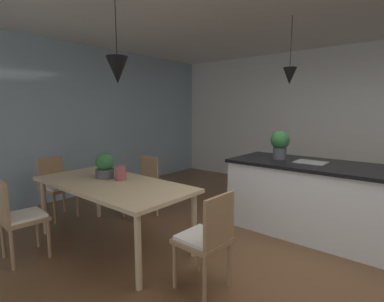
{
  "coord_description": "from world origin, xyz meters",
  "views": [
    {
      "loc": [
        0.82,
        -2.65,
        1.55
      ],
      "look_at": [
        -1.43,
        0.07,
        1.05
      ],
      "focal_mm": 26.99,
      "sensor_mm": 36.0,
      "label": 1
    }
  ],
  "objects_px": {
    "chair_window_end": "(57,185)",
    "potted_plant_on_table": "(105,166)",
    "chair_near_left": "(18,216)",
    "potted_plant_on_island": "(280,143)",
    "kitchen_island": "(316,198)",
    "chair_far_left": "(143,184)",
    "chair_kitchen_end": "(207,237)",
    "dining_table": "(112,188)",
    "vase_on_dining_table": "(121,173)"
  },
  "relations": [
    {
      "from": "chair_window_end",
      "to": "kitchen_island",
      "type": "xyz_separation_m",
      "value": [
        3.06,
        1.79,
        -0.01
      ]
    },
    {
      "from": "chair_far_left",
      "to": "potted_plant_on_island",
      "type": "height_order",
      "value": "potted_plant_on_island"
    },
    {
      "from": "chair_window_end",
      "to": "potted_plant_on_table",
      "type": "bearing_deg",
      "value": 4.81
    },
    {
      "from": "dining_table",
      "to": "vase_on_dining_table",
      "type": "height_order",
      "value": "vase_on_dining_table"
    },
    {
      "from": "chair_far_left",
      "to": "chair_kitchen_end",
      "type": "bearing_deg",
      "value": -24.92
    },
    {
      "from": "chair_window_end",
      "to": "potted_plant_on_table",
      "type": "height_order",
      "value": "potted_plant_on_table"
    },
    {
      "from": "chair_near_left",
      "to": "potted_plant_on_table",
      "type": "height_order",
      "value": "potted_plant_on_table"
    },
    {
      "from": "chair_kitchen_end",
      "to": "chair_far_left",
      "type": "relative_size",
      "value": 1.0
    },
    {
      "from": "dining_table",
      "to": "chair_near_left",
      "type": "xyz_separation_m",
      "value": [
        -0.44,
        -0.83,
        -0.2
      ]
    },
    {
      "from": "chair_kitchen_end",
      "to": "vase_on_dining_table",
      "type": "relative_size",
      "value": 5.18
    },
    {
      "from": "chair_near_left",
      "to": "chair_kitchen_end",
      "type": "bearing_deg",
      "value": 24.75
    },
    {
      "from": "potted_plant_on_island",
      "to": "chair_far_left",
      "type": "bearing_deg",
      "value": -149.93
    },
    {
      "from": "dining_table",
      "to": "chair_kitchen_end",
      "type": "distance_m",
      "value": 1.36
    },
    {
      "from": "chair_far_left",
      "to": "vase_on_dining_table",
      "type": "relative_size",
      "value": 5.18
    },
    {
      "from": "potted_plant_on_table",
      "to": "potted_plant_on_island",
      "type": "bearing_deg",
      "value": 49.04
    },
    {
      "from": "chair_near_left",
      "to": "chair_kitchen_end",
      "type": "height_order",
      "value": "same"
    },
    {
      "from": "chair_window_end",
      "to": "dining_table",
      "type": "bearing_deg",
      "value": 0.16
    },
    {
      "from": "potted_plant_on_table",
      "to": "chair_near_left",
      "type": "bearing_deg",
      "value": -101.49
    },
    {
      "from": "chair_kitchen_end",
      "to": "kitchen_island",
      "type": "relative_size",
      "value": 0.41
    },
    {
      "from": "dining_table",
      "to": "chair_far_left",
      "type": "distance_m",
      "value": 0.96
    },
    {
      "from": "chair_kitchen_end",
      "to": "kitchen_island",
      "type": "bearing_deg",
      "value": 78.44
    },
    {
      "from": "chair_window_end",
      "to": "chair_far_left",
      "type": "distance_m",
      "value": 1.23
    },
    {
      "from": "potted_plant_on_island",
      "to": "vase_on_dining_table",
      "type": "relative_size",
      "value": 2.26
    },
    {
      "from": "chair_near_left",
      "to": "chair_far_left",
      "type": "xyz_separation_m",
      "value": [
        0.01,
        1.66,
        0.0
      ]
    },
    {
      "from": "chair_far_left",
      "to": "potted_plant_on_island",
      "type": "relative_size",
      "value": 2.29
    },
    {
      "from": "dining_table",
      "to": "kitchen_island",
      "type": "xyz_separation_m",
      "value": [
        1.72,
        1.79,
        -0.21
      ]
    },
    {
      "from": "dining_table",
      "to": "kitchen_island",
      "type": "height_order",
      "value": "kitchen_island"
    },
    {
      "from": "chair_near_left",
      "to": "chair_far_left",
      "type": "relative_size",
      "value": 1.0
    },
    {
      "from": "chair_near_left",
      "to": "chair_far_left",
      "type": "bearing_deg",
      "value": 89.82
    },
    {
      "from": "kitchen_island",
      "to": "vase_on_dining_table",
      "type": "xyz_separation_m",
      "value": [
        -1.72,
        -1.66,
        0.36
      ]
    },
    {
      "from": "chair_far_left",
      "to": "chair_near_left",
      "type": "bearing_deg",
      "value": -90.18
    },
    {
      "from": "chair_kitchen_end",
      "to": "chair_far_left",
      "type": "height_order",
      "value": "same"
    },
    {
      "from": "chair_near_left",
      "to": "potted_plant_on_island",
      "type": "height_order",
      "value": "potted_plant_on_island"
    },
    {
      "from": "potted_plant_on_table",
      "to": "vase_on_dining_table",
      "type": "bearing_deg",
      "value": 9.87
    },
    {
      "from": "chair_near_left",
      "to": "chair_window_end",
      "type": "distance_m",
      "value": 1.22
    },
    {
      "from": "chair_far_left",
      "to": "vase_on_dining_table",
      "type": "height_order",
      "value": "vase_on_dining_table"
    },
    {
      "from": "chair_near_left",
      "to": "chair_window_end",
      "type": "bearing_deg",
      "value": 137.63
    },
    {
      "from": "kitchen_island",
      "to": "potted_plant_on_island",
      "type": "height_order",
      "value": "potted_plant_on_island"
    },
    {
      "from": "chair_near_left",
      "to": "chair_kitchen_end",
      "type": "xyz_separation_m",
      "value": [
        1.79,
        0.83,
        0.0
      ]
    },
    {
      "from": "potted_plant_on_island",
      "to": "vase_on_dining_table",
      "type": "xyz_separation_m",
      "value": [
        -1.22,
        -1.66,
        -0.3
      ]
    },
    {
      "from": "chair_near_left",
      "to": "kitchen_island",
      "type": "distance_m",
      "value": 3.39
    },
    {
      "from": "dining_table",
      "to": "chair_kitchen_end",
      "type": "height_order",
      "value": "chair_kitchen_end"
    },
    {
      "from": "chair_far_left",
      "to": "chair_window_end",
      "type": "bearing_deg",
      "value": -137.53
    },
    {
      "from": "chair_far_left",
      "to": "dining_table",
      "type": "bearing_deg",
      "value": -62.08
    },
    {
      "from": "chair_near_left",
      "to": "vase_on_dining_table",
      "type": "bearing_deg",
      "value": 65.47
    },
    {
      "from": "chair_far_left",
      "to": "potted_plant_on_island",
      "type": "xyz_separation_m",
      "value": [
        1.66,
        0.96,
        0.64
      ]
    },
    {
      "from": "chair_near_left",
      "to": "kitchen_island",
      "type": "relative_size",
      "value": 0.41
    },
    {
      "from": "kitchen_island",
      "to": "potted_plant_on_island",
      "type": "distance_m",
      "value": 0.82
    },
    {
      "from": "dining_table",
      "to": "vase_on_dining_table",
      "type": "distance_m",
      "value": 0.2
    },
    {
      "from": "chair_far_left",
      "to": "vase_on_dining_table",
      "type": "distance_m",
      "value": 0.89
    }
  ]
}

